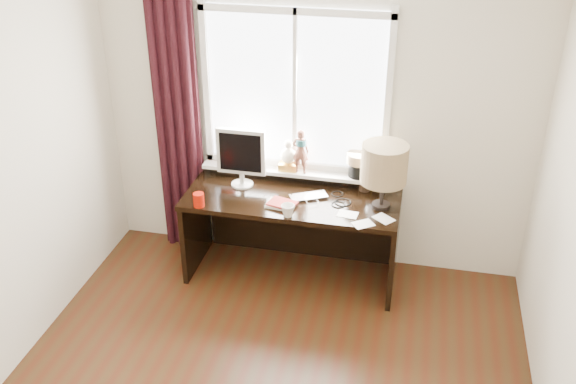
% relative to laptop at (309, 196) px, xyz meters
% --- Properties ---
extents(ceiling, '(3.50, 4.00, 0.00)m').
position_rel_laptop_xyz_m(ceiling, '(-0.03, -1.64, 1.84)').
color(ceiling, white).
rests_on(ceiling, wall_back).
extents(wall_back, '(3.50, 0.00, 2.60)m').
position_rel_laptop_xyz_m(wall_back, '(-0.03, 0.36, 0.54)').
color(wall_back, beige).
rests_on(wall_back, ground).
extents(laptop, '(0.35, 0.30, 0.02)m').
position_rel_laptop_xyz_m(laptop, '(0.00, 0.00, 0.00)').
color(laptop, silver).
rests_on(laptop, desk).
extents(mug, '(0.14, 0.13, 0.10)m').
position_rel_laptop_xyz_m(mug, '(-0.10, -0.31, 0.04)').
color(mug, white).
rests_on(mug, desk).
extents(red_cup, '(0.08, 0.08, 0.11)m').
position_rel_laptop_xyz_m(red_cup, '(-0.80, -0.31, 0.04)').
color(red_cup, '#9E0E00').
rests_on(red_cup, desk).
extents(window, '(1.52, 0.20, 1.40)m').
position_rel_laptop_xyz_m(window, '(-0.17, 0.31, 0.55)').
color(window, white).
rests_on(window, ground).
extents(curtain, '(0.38, 0.09, 2.25)m').
position_rel_laptop_xyz_m(curtain, '(-1.16, 0.26, 0.35)').
color(curtain, black).
rests_on(curtain, floor).
extents(desk, '(1.70, 0.70, 0.75)m').
position_rel_laptop_xyz_m(desk, '(-0.13, 0.08, -0.26)').
color(desk, black).
rests_on(desk, floor).
extents(monitor, '(0.40, 0.18, 0.49)m').
position_rel_laptop_xyz_m(monitor, '(-0.57, 0.09, 0.27)').
color(monitor, beige).
rests_on(monitor, desk).
extents(notebook_stack, '(0.25, 0.20, 0.03)m').
position_rel_laptop_xyz_m(notebook_stack, '(-0.18, -0.17, 0.00)').
color(notebook_stack, beige).
rests_on(notebook_stack, desk).
extents(brush_holder, '(0.09, 0.09, 0.25)m').
position_rel_laptop_xyz_m(brush_holder, '(0.42, 0.22, 0.05)').
color(brush_holder, black).
rests_on(brush_holder, desk).
extents(icon_frame, '(0.10, 0.03, 0.13)m').
position_rel_laptop_xyz_m(icon_frame, '(0.42, 0.25, 0.05)').
color(icon_frame, gold).
rests_on(icon_frame, desk).
extents(table_lamp, '(0.35, 0.35, 0.52)m').
position_rel_laptop_xyz_m(table_lamp, '(0.57, -0.03, 0.35)').
color(table_lamp, black).
rests_on(table_lamp, desk).
extents(loose_papers, '(0.44, 0.29, 0.00)m').
position_rel_laptop_xyz_m(loose_papers, '(0.47, -0.23, -0.01)').
color(loose_papers, white).
rests_on(loose_papers, desk).
extents(desk_cables, '(0.22, 0.30, 0.01)m').
position_rel_laptop_xyz_m(desk_cables, '(0.25, -0.00, -0.01)').
color(desk_cables, black).
rests_on(desk_cables, desk).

